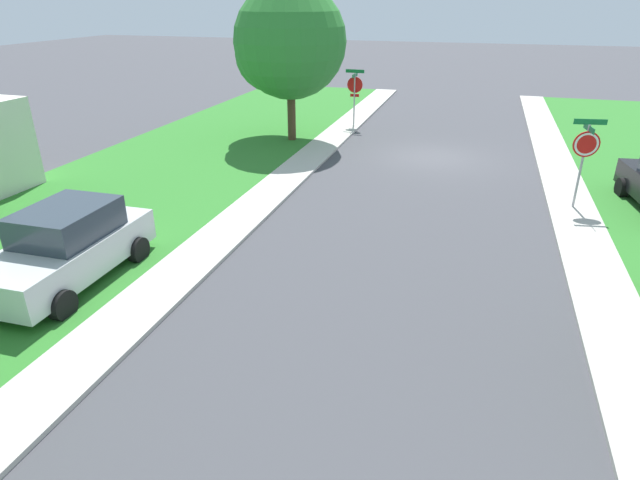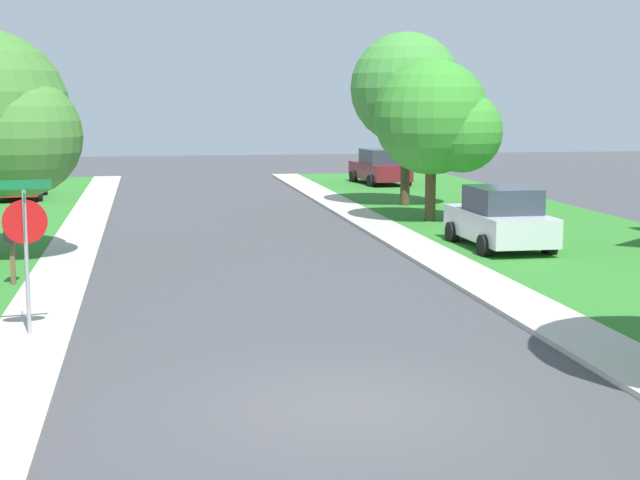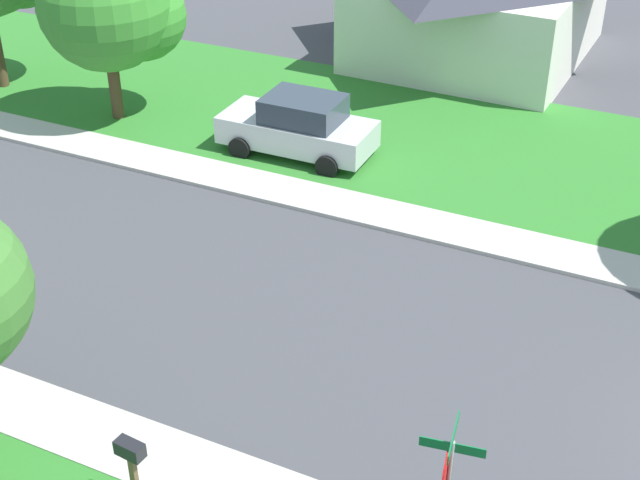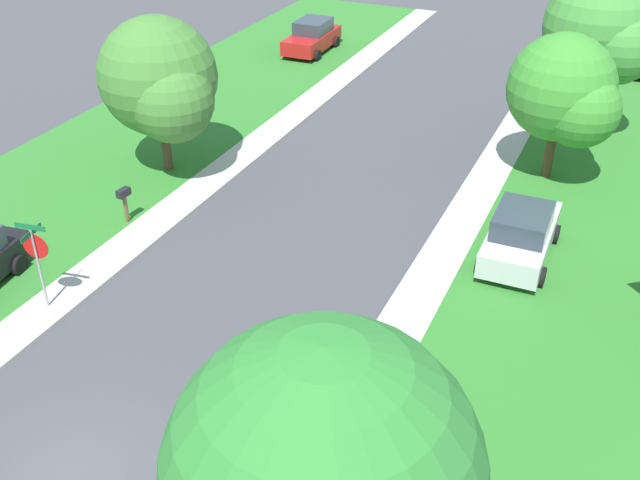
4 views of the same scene
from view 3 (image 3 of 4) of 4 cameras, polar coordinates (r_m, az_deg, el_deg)
sidewalk_east at (r=23.50m, az=-2.01°, el=3.06°), size 1.40×56.00×0.10m
lawn_east at (r=27.31m, az=2.53°, el=7.33°), size 8.00×56.00×0.08m
sidewalk_west at (r=17.25m, az=-16.68°, el=-10.76°), size 1.40×56.00×0.10m
stop_sign_far_corner at (r=13.12m, az=8.05°, el=-14.75°), size 0.91×0.91×2.77m
car_silver_far_down_street at (r=25.16m, az=-1.36°, el=7.21°), size 2.08×4.32×1.76m
tree_across_left at (r=27.29m, az=-12.93°, el=14.16°), size 4.13×3.84×5.47m
mailbox at (r=14.82m, az=-11.88°, el=-13.29°), size 0.28×0.50×1.31m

